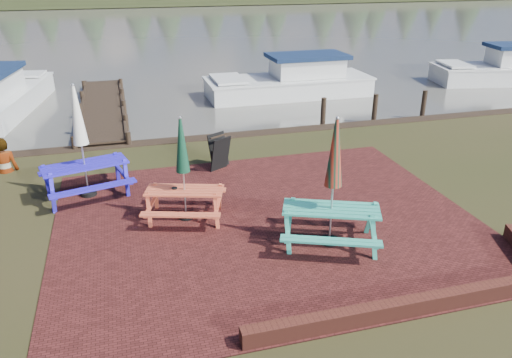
{
  "coord_description": "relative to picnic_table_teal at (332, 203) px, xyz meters",
  "views": [
    {
      "loc": [
        -2.83,
        -8.19,
        5.2
      ],
      "look_at": [
        -0.23,
        1.12,
        1.0
      ],
      "focal_mm": 35.0,
      "sensor_mm": 36.0,
      "label": 1
    }
  ],
  "objects": [
    {
      "name": "ground",
      "position": [
        -0.93,
        0.2,
        -0.92
      ],
      "size": [
        120.0,
        120.0,
        0.0
      ],
      "primitive_type": "plane",
      "color": "black",
      "rests_on": "ground"
    },
    {
      "name": "paving",
      "position": [
        -0.93,
        1.2,
        -0.91
      ],
      "size": [
        9.0,
        7.5,
        0.02
      ],
      "primitive_type": "cube",
      "color": "black",
      "rests_on": "ground"
    },
    {
      "name": "brick_wall",
      "position": [
        1.21,
        -2.21,
        -0.77
      ],
      "size": [
        6.21,
        1.79,
        0.3
      ],
      "color": "#4C1E16",
      "rests_on": "ground"
    },
    {
      "name": "water",
      "position": [
        -0.93,
        37.2,
        -0.92
      ],
      "size": [
        120.0,
        60.0,
        0.02
      ],
      "primitive_type": "cube",
      "color": "#403E37",
      "rests_on": "ground"
    },
    {
      "name": "picnic_table_teal",
      "position": [
        0.0,
        0.0,
        0.0
      ],
      "size": [
        2.38,
        2.27,
        2.62
      ],
      "rotation": [
        0.0,
        0.0,
        -0.39
      ],
      "color": "teal",
      "rests_on": "ground"
    },
    {
      "name": "picnic_table_red",
      "position": [
        -2.62,
        1.85,
        -0.11
      ],
      "size": [
        2.03,
        1.91,
        2.31
      ],
      "rotation": [
        0.0,
        0.0,
        -0.31
      ],
      "color": "#CB5134",
      "rests_on": "ground"
    },
    {
      "name": "picnic_table_blue",
      "position": [
        -4.73,
        3.66,
        0.03
      ],
      "size": [
        2.32,
        2.16,
        2.71
      ],
      "rotation": [
        0.0,
        0.0,
        0.25
      ],
      "color": "#2419BF",
      "rests_on": "ground"
    },
    {
      "name": "chalkboard",
      "position": [
        -1.31,
        4.5,
        -0.43
      ],
      "size": [
        0.62,
        0.81,
        0.95
      ],
      "rotation": [
        0.0,
        0.0,
        0.52
      ],
      "color": "black",
      "rests_on": "ground"
    },
    {
      "name": "jetty",
      "position": [
        -4.43,
        11.48,
        -0.8
      ],
      "size": [
        1.76,
        9.08,
        1.0
      ],
      "color": "black",
      "rests_on": "ground"
    },
    {
      "name": "boat_near",
      "position": [
        3.57,
        12.45,
        -0.53
      ],
      "size": [
        7.21,
        2.52,
        1.95
      ],
      "rotation": [
        0.0,
        0.0,
        1.57
      ],
      "color": "silver",
      "rests_on": "ground"
    },
    {
      "name": "boat_far",
      "position": [
        14.38,
        12.12,
        -0.51
      ],
      "size": [
        6.79,
        3.46,
        2.02
      ],
      "rotation": [
        0.0,
        0.0,
        1.38
      ],
      "color": "silver",
      "rests_on": "ground"
    }
  ]
}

